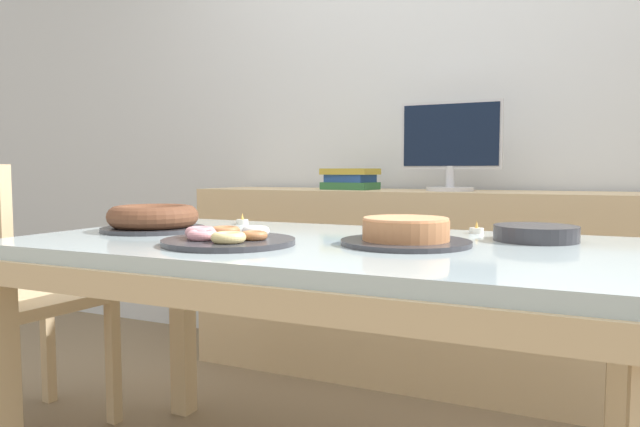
{
  "coord_description": "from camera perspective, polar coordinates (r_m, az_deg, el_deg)",
  "views": [
    {
      "loc": [
        0.63,
        -1.33,
        0.92
      ],
      "look_at": [
        -0.04,
        0.12,
        0.8
      ],
      "focal_mm": 32.0,
      "sensor_mm": 36.0,
      "label": 1
    }
  ],
  "objects": [
    {
      "name": "computer_monitor",
      "position": [
        2.49,
        12.92,
        6.58
      ],
      "size": [
        0.42,
        0.2,
        0.38
      ],
      "color": "silver",
      "rests_on": "sideboard"
    },
    {
      "name": "cake_chocolate_round",
      "position": [
        1.4,
        8.55,
        -1.98
      ],
      "size": [
        0.32,
        0.32,
        0.07
      ],
      "color": "#333338",
      "rests_on": "dining_table"
    },
    {
      "name": "tealight_left_edge",
      "position": [
        1.95,
        -7.77,
        -0.76
      ],
      "size": [
        0.04,
        0.04,
        0.04
      ],
      "color": "silver",
      "rests_on": "dining_table"
    },
    {
      "name": "pastry_platter",
      "position": [
        1.41,
        -9.2,
        -2.51
      ],
      "size": [
        0.33,
        0.33,
        0.04
      ],
      "color": "#333338",
      "rests_on": "dining_table"
    },
    {
      "name": "book_stack",
      "position": [
        2.62,
        3.05,
        3.47
      ],
      "size": [
        0.25,
        0.2,
        0.1
      ],
      "color": "#2D6638",
      "rests_on": "sideboard"
    },
    {
      "name": "sideboard",
      "position": [
        2.56,
        10.24,
        -7.12
      ],
      "size": [
        2.09,
        0.44,
        0.84
      ],
      "color": "#D1B284",
      "rests_on": "ground"
    },
    {
      "name": "tealight_near_cakes",
      "position": [
        1.62,
        10.05,
        -1.79
      ],
      "size": [
        0.04,
        0.04,
        0.04
      ],
      "color": "silver",
      "rests_on": "dining_table"
    },
    {
      "name": "chair",
      "position": [
        2.2,
        -28.7,
        -6.63
      ],
      "size": [
        0.46,
        0.46,
        0.94
      ],
      "color": "#D1B284",
      "rests_on": "ground"
    },
    {
      "name": "plate_stack",
      "position": [
        1.56,
        20.77,
        -1.86
      ],
      "size": [
        0.21,
        0.21,
        0.04
      ],
      "color": "#333338",
      "rests_on": "dining_table"
    },
    {
      "name": "dining_table",
      "position": [
        1.5,
        -0.37,
        -6.16
      ],
      "size": [
        1.59,
        0.87,
        0.74
      ],
      "color": "silver",
      "rests_on": "ground"
    },
    {
      "name": "tealight_centre",
      "position": [
        1.7,
        15.39,
        -1.59
      ],
      "size": [
        0.04,
        0.04,
        0.04
      ],
      "color": "silver",
      "rests_on": "dining_table"
    },
    {
      "name": "cake_golden_bundt",
      "position": [
        1.77,
        -16.43,
        -0.51
      ],
      "size": [
        0.3,
        0.3,
        0.08
      ],
      "color": "#333338",
      "rests_on": "dining_table"
    },
    {
      "name": "wall_back",
      "position": [
        2.83,
        12.05,
        11.87
      ],
      "size": [
        8.0,
        0.1,
        2.6
      ],
      "primitive_type": "cube",
      "color": "silver",
      "rests_on": "ground"
    }
  ]
}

